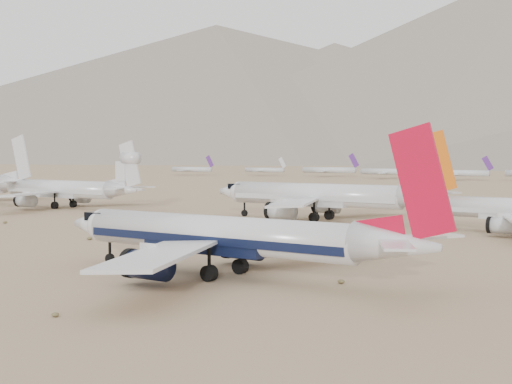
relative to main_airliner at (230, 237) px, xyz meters
The scene contains 4 objects.
ground 12.99m from the main_airliner, 168.08° to the left, with size 7000.00×7000.00×0.00m, color #7E6449.
main_airliner is the anchor object (origin of this frame).
row2_orange_tail 75.06m from the main_airliner, 110.03° to the left, with size 54.91×53.72×19.59m.
row2_white_trijet 119.85m from the main_airliner, 147.87° to the left, with size 51.59×50.42×18.28m.
Camera 1 is at (61.25, -70.12, 14.60)m, focal length 50.00 mm.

